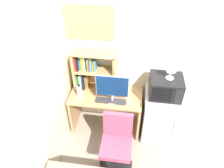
# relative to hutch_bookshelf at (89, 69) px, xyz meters

# --- Properties ---
(wall_back) EXTENTS (6.40, 0.04, 2.60)m
(wall_back) POSITION_rel_hutch_bookshelf_xyz_m (1.66, 0.15, 0.21)
(wall_back) COLOR silver
(wall_back) RESTS_ON ground_plane
(wall_left) EXTENTS (0.04, 4.40, 2.60)m
(wall_left) POSITION_rel_hutch_bookshelf_xyz_m (-0.36, -1.47, 0.21)
(wall_left) COLOR silver
(wall_left) RESTS_ON ground_plane
(desk) EXTENTS (1.13, 0.58, 0.73)m
(desk) POSITION_rel_hutch_bookshelf_xyz_m (0.28, -0.16, -0.59)
(desk) COLOR tan
(desk) RESTS_ON ground_plane
(hutch_bookshelf) EXTENTS (0.64, 0.29, 0.67)m
(hutch_bookshelf) POSITION_rel_hutch_bookshelf_xyz_m (0.00, 0.00, 0.00)
(hutch_bookshelf) COLOR tan
(hutch_bookshelf) RESTS_ON desk
(monitor) EXTENTS (0.48, 0.18, 0.46)m
(monitor) POSITION_rel_hutch_bookshelf_xyz_m (0.39, -0.28, -0.11)
(monitor) COLOR #B7B7BC
(monitor) RESTS_ON desk
(keyboard) EXTENTS (0.46, 0.12, 0.02)m
(keyboard) POSITION_rel_hutch_bookshelf_xyz_m (0.37, -0.30, -0.35)
(keyboard) COLOR #333338
(keyboard) RESTS_ON desk
(computer_mouse) EXTENTS (0.07, 0.09, 0.03)m
(computer_mouse) POSITION_rel_hutch_bookshelf_xyz_m (0.64, -0.30, -0.35)
(computer_mouse) COLOR silver
(computer_mouse) RESTS_ON desk
(water_bottle) EXTENTS (0.08, 0.08, 0.24)m
(water_bottle) POSITION_rel_hutch_bookshelf_xyz_m (-0.11, -0.26, -0.25)
(water_bottle) COLOR silver
(water_bottle) RESTS_ON desk
(mini_fridge) EXTENTS (0.53, 0.57, 0.86)m
(mini_fridge) POSITION_rel_hutch_bookshelf_xyz_m (1.15, -0.18, -0.67)
(mini_fridge) COLOR silver
(mini_fridge) RESTS_ON ground_plane
(microwave) EXTENTS (0.46, 0.40, 0.30)m
(microwave) POSITION_rel_hutch_bookshelf_xyz_m (1.15, -0.18, -0.08)
(microwave) COLOR black
(microwave) RESTS_ON mini_fridge
(desk_fan) EXTENTS (0.14, 0.11, 0.23)m
(desk_fan) POSITION_rel_hutch_bookshelf_xyz_m (1.18, -0.18, 0.19)
(desk_fan) COLOR silver
(desk_fan) RESTS_ON microwave
(desk_chair) EXTENTS (0.48, 0.48, 0.90)m
(desk_chair) POSITION_rel_hutch_bookshelf_xyz_m (0.53, -0.83, -0.70)
(desk_chair) COLOR black
(desk_chair) RESTS_ON ground_plane
(wall_corkboard) EXTENTS (0.76, 0.02, 0.48)m
(wall_corkboard) POSITION_rel_hutch_bookshelf_xyz_m (-0.02, 0.12, 0.68)
(wall_corkboard) COLOR tan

